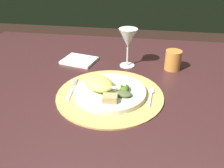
{
  "coord_description": "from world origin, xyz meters",
  "views": [
    {
      "loc": [
        0.16,
        -0.83,
        1.18
      ],
      "look_at": [
        0.03,
        -0.05,
        0.72
      ],
      "focal_mm": 39.07,
      "sensor_mm": 36.0,
      "label": 1
    }
  ],
  "objects_px": {
    "dinner_plate": "(110,92)",
    "amber_tumbler": "(173,60)",
    "spoon": "(151,93)",
    "wine_glass": "(128,39)",
    "dining_table": "(106,105)",
    "napkin": "(79,61)",
    "fork": "(71,90)"
  },
  "relations": [
    {
      "from": "dinner_plate",
      "to": "amber_tumbler",
      "type": "relative_size",
      "value": 3.03
    },
    {
      "from": "spoon",
      "to": "wine_glass",
      "type": "bearing_deg",
      "value": 114.84
    },
    {
      "from": "dining_table",
      "to": "spoon",
      "type": "xyz_separation_m",
      "value": [
        0.18,
        -0.07,
        0.12
      ]
    },
    {
      "from": "dinner_plate",
      "to": "spoon",
      "type": "distance_m",
      "value": 0.15
    },
    {
      "from": "spoon",
      "to": "amber_tumbler",
      "type": "relative_size",
      "value": 1.47
    },
    {
      "from": "napkin",
      "to": "amber_tumbler",
      "type": "xyz_separation_m",
      "value": [
        0.42,
        -0.01,
        0.04
      ]
    },
    {
      "from": "dinner_plate",
      "to": "fork",
      "type": "xyz_separation_m",
      "value": [
        -0.14,
        0.0,
        -0.01
      ]
    },
    {
      "from": "fork",
      "to": "amber_tumbler",
      "type": "distance_m",
      "value": 0.46
    },
    {
      "from": "napkin",
      "to": "spoon",
      "type": "bearing_deg",
      "value": -36.28
    },
    {
      "from": "spoon",
      "to": "amber_tumbler",
      "type": "height_order",
      "value": "amber_tumbler"
    },
    {
      "from": "dining_table",
      "to": "dinner_plate",
      "type": "distance_m",
      "value": 0.16
    },
    {
      "from": "dining_table",
      "to": "dinner_plate",
      "type": "relative_size",
      "value": 5.72
    },
    {
      "from": "dining_table",
      "to": "wine_glass",
      "type": "relative_size",
      "value": 8.66
    },
    {
      "from": "dinner_plate",
      "to": "amber_tumbler",
      "type": "distance_m",
      "value": 0.35
    },
    {
      "from": "dinner_plate",
      "to": "amber_tumbler",
      "type": "bearing_deg",
      "value": 47.49
    },
    {
      "from": "fork",
      "to": "spoon",
      "type": "xyz_separation_m",
      "value": [
        0.29,
        0.02,
        0.0
      ]
    },
    {
      "from": "wine_glass",
      "to": "dining_table",
      "type": "bearing_deg",
      "value": -113.82
    },
    {
      "from": "dining_table",
      "to": "dinner_plate",
      "type": "xyz_separation_m",
      "value": [
        0.03,
        -0.1,
        0.12
      ]
    },
    {
      "from": "dining_table",
      "to": "spoon",
      "type": "relative_size",
      "value": 11.81
    },
    {
      "from": "dinner_plate",
      "to": "amber_tumbler",
      "type": "height_order",
      "value": "amber_tumbler"
    },
    {
      "from": "dining_table",
      "to": "spoon",
      "type": "distance_m",
      "value": 0.23
    },
    {
      "from": "fork",
      "to": "spoon",
      "type": "distance_m",
      "value": 0.29
    },
    {
      "from": "fork",
      "to": "spoon",
      "type": "height_order",
      "value": "spoon"
    },
    {
      "from": "napkin",
      "to": "wine_glass",
      "type": "bearing_deg",
      "value": -2.58
    },
    {
      "from": "dining_table",
      "to": "wine_glass",
      "type": "distance_m",
      "value": 0.29
    },
    {
      "from": "fork",
      "to": "wine_glass",
      "type": "relative_size",
      "value": 0.91
    },
    {
      "from": "spoon",
      "to": "napkin",
      "type": "relative_size",
      "value": 0.85
    },
    {
      "from": "amber_tumbler",
      "to": "napkin",
      "type": "bearing_deg",
      "value": 178.24
    },
    {
      "from": "dinner_plate",
      "to": "wine_glass",
      "type": "bearing_deg",
      "value": 81.87
    },
    {
      "from": "fork",
      "to": "amber_tumbler",
      "type": "height_order",
      "value": "amber_tumbler"
    },
    {
      "from": "fork",
      "to": "spoon",
      "type": "relative_size",
      "value": 1.24
    },
    {
      "from": "dining_table",
      "to": "wine_glass",
      "type": "bearing_deg",
      "value": 66.18
    }
  ]
}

